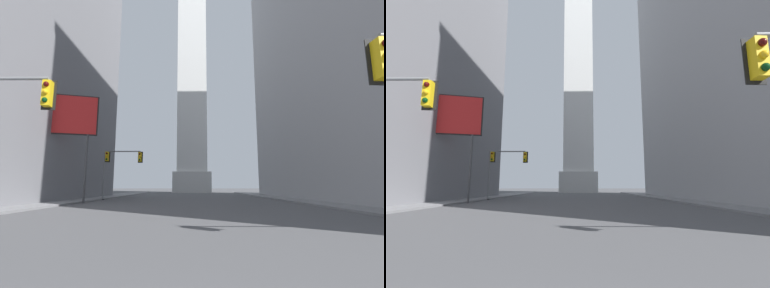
# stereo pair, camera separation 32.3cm
# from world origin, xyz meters

# --- Properties ---
(sidewalk_left) EXTENTS (5.00, 77.53, 0.15)m
(sidewalk_left) POSITION_xyz_m (-12.51, 23.26, 0.07)
(sidewalk_left) COLOR slate
(sidewalk_left) RESTS_ON ground_plane
(sidewalk_right) EXTENTS (5.00, 77.53, 0.15)m
(sidewalk_right) POSITION_xyz_m (12.51, 23.26, 0.07)
(sidewalk_right) COLOR slate
(sidewalk_right) RESTS_ON ground_plane
(building_right) EXTENTS (18.45, 45.06, 42.46)m
(building_right) POSITION_xyz_m (21.79, 26.10, 21.24)
(building_right) COLOR #9E9EA0
(building_right) RESTS_ON ground_plane
(obelisk) EXTENTS (9.19, 9.19, 71.66)m
(obelisk) POSITION_xyz_m (0.00, 64.61, 34.58)
(obelisk) COLOR silver
(obelisk) RESTS_ON ground_plane
(traffic_light_mid_left) EXTENTS (4.66, 0.50, 5.71)m
(traffic_light_mid_left) POSITION_xyz_m (-8.52, 29.64, 4.34)
(traffic_light_mid_left) COLOR slate
(traffic_light_mid_left) RESTS_ON ground_plane
(billboard_sign) EXTENTS (4.87, 1.44, 10.19)m
(billboard_sign) POSITION_xyz_m (-11.22, 23.13, 7.94)
(billboard_sign) COLOR #3F3F42
(billboard_sign) RESTS_ON ground_plane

